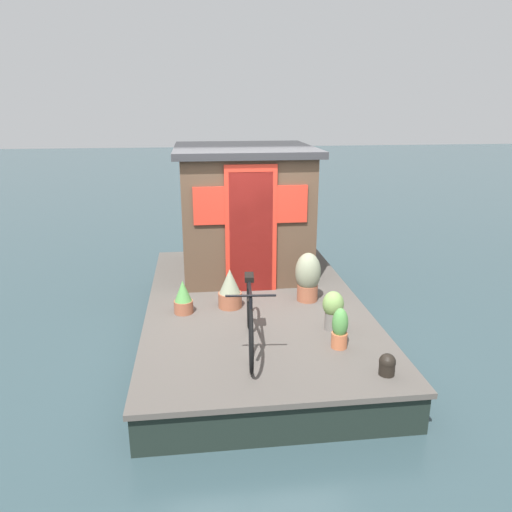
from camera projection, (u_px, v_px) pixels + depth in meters
The scene contains 10 objects.
ground_plane at pixel (254, 333), 6.90m from camera, with size 60.00×60.00×0.00m, color #2D4247.
houseboat_deck at pixel (254, 317), 6.83m from camera, with size 4.90×2.87×0.48m.
houseboat_cabin at pixel (244, 209), 7.73m from camera, with size 2.09×2.08×1.96m.
bicycle at pixel (250, 315), 5.40m from camera, with size 1.69×0.50×0.79m.
potted_plant_lavender at pixel (230, 289), 6.48m from camera, with size 0.31×0.31×0.53m.
potted_plant_sage at pixel (333, 309), 5.83m from camera, with size 0.25×0.25×0.48m.
potted_plant_succulent at pixel (183, 298), 6.31m from camera, with size 0.24×0.24×0.44m.
potted_plant_mint at pixel (308, 276), 6.67m from camera, with size 0.34×0.34×0.67m.
potted_plant_basil at pixel (340, 329), 5.41m from camera, with size 0.18×0.18×0.46m.
mooring_bollard at pixel (387, 364), 4.90m from camera, with size 0.17×0.17×0.22m.
Camera 1 is at (-6.23, 0.73, 3.08)m, focal length 34.75 mm.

